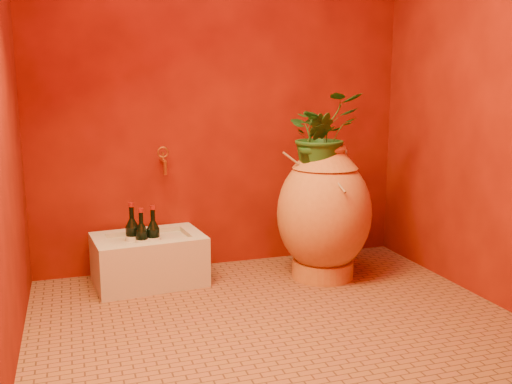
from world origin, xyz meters
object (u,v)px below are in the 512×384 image
object	(u,v)px
stone_basin	(149,260)
wine_bottle_c	(133,238)
wine_bottle_a	(154,239)
wine_bottle_b	(142,241)
wall_tap	(163,159)
amphora	(324,212)

from	to	relation	value
stone_basin	wine_bottle_c	xyz separation A→B (m)	(-0.09, 0.02, 0.15)
wine_bottle_a	wine_bottle_b	xyz separation A→B (m)	(-0.07, -0.01, -0.00)
stone_basin	wine_bottle_c	size ratio (longest dim) A/B	2.02
wine_bottle_b	wall_tap	xyz separation A→B (m)	(0.18, 0.21, 0.47)
amphora	stone_basin	xyz separation A→B (m)	(-1.07, 0.23, -0.28)
wine_bottle_a	wall_tap	bearing A→B (deg)	61.84
wall_tap	wine_bottle_c	bearing A→B (deg)	-147.24
stone_basin	wine_bottle_a	distance (m)	0.15
wine_bottle_a	wine_bottle_b	size ratio (longest dim) A/B	1.04
stone_basin	wall_tap	bearing A→B (deg)	50.58
stone_basin	wall_tap	xyz separation A→B (m)	(0.13, 0.16, 0.60)
amphora	wine_bottle_b	bearing A→B (deg)	170.39
amphora	wine_bottle_c	world-z (taller)	amphora
wall_tap	stone_basin	bearing A→B (deg)	-129.42
wine_bottle_c	wall_tap	xyz separation A→B (m)	(0.23, 0.15, 0.46)
amphora	wine_bottle_a	size ratio (longest dim) A/B	2.58
wine_bottle_b	wine_bottle_c	size ratio (longest dim) A/B	0.92
stone_basin	wine_bottle_a	xyz separation A→B (m)	(0.03, -0.03, 0.14)
wall_tap	wine_bottle_b	bearing A→B (deg)	-130.66
stone_basin	wall_tap	world-z (taller)	wall_tap
amphora	stone_basin	world-z (taller)	amphora
wine_bottle_c	stone_basin	bearing A→B (deg)	-10.97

